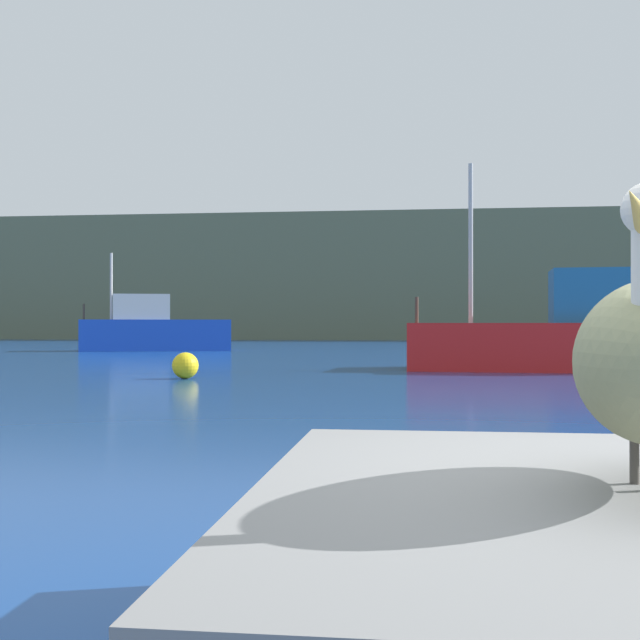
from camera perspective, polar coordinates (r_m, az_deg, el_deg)
hillside_backdrop at (r=67.17m, az=7.65°, el=2.77°), size 140.00×14.46×9.54m
fishing_boat_blue at (r=37.79m, az=-11.53°, el=-0.64°), size 6.92×4.01×4.39m
fishing_boat_red at (r=22.19m, az=17.31°, el=-1.00°), size 8.10×3.03×5.47m
mooring_buoy at (r=18.34m, az=-9.36°, el=-3.15°), size 0.59×0.59×0.59m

